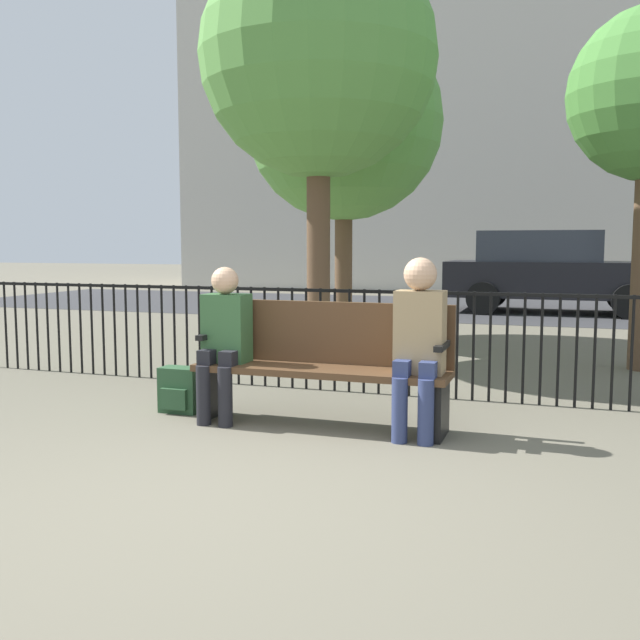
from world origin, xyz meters
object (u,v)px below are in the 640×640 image
(parked_car_0, at_px, (551,270))
(seated_person_0, at_px, (224,335))
(park_bench, at_px, (324,359))
(backpack, at_px, (180,390))
(tree_0, at_px, (344,122))
(seated_person_1, at_px, (419,337))
(tree_2, at_px, (318,59))

(parked_car_0, bearing_deg, seated_person_0, -102.36)
(park_bench, bearing_deg, parked_car_0, 81.75)
(seated_person_0, relative_size, backpack, 3.23)
(backpack, bearing_deg, park_bench, 0.37)
(backpack, xyz_separation_m, tree_0, (-0.11, 4.84, 2.89))
(tree_0, height_order, parked_car_0, tree_0)
(seated_person_1, height_order, parked_car_0, parked_car_0)
(seated_person_1, xyz_separation_m, parked_car_0, (0.69, 9.96, 0.13))
(seated_person_0, relative_size, parked_car_0, 0.28)
(seated_person_0, xyz_separation_m, tree_2, (-0.27, 2.98, 2.77))
(backpack, xyz_separation_m, tree_2, (0.19, 2.86, 3.25))
(park_bench, height_order, backpack, park_bench)
(park_bench, relative_size, tree_2, 0.40)
(backpack, relative_size, tree_2, 0.08)
(tree_0, xyz_separation_m, tree_2, (0.30, -1.98, 0.36))
(backpack, distance_m, tree_2, 4.34)
(seated_person_0, height_order, seated_person_1, seated_person_1)
(tree_2, bearing_deg, backpack, -93.86)
(seated_person_0, distance_m, tree_2, 4.08)
(park_bench, relative_size, parked_car_0, 0.46)
(seated_person_1, distance_m, backpack, 2.04)
(backpack, distance_m, tree_0, 5.64)
(seated_person_1, relative_size, tree_0, 0.28)
(seated_person_1, bearing_deg, park_bench, 170.27)
(park_bench, relative_size, seated_person_1, 1.52)
(tree_2, bearing_deg, parked_car_0, 70.64)
(park_bench, distance_m, tree_2, 4.22)
(park_bench, height_order, tree_2, tree_2)
(seated_person_0, bearing_deg, tree_0, 96.57)
(seated_person_1, relative_size, parked_car_0, 0.30)
(tree_0, relative_size, parked_car_0, 1.07)
(seated_person_1, xyz_separation_m, tree_0, (-2.07, 4.96, 2.35))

